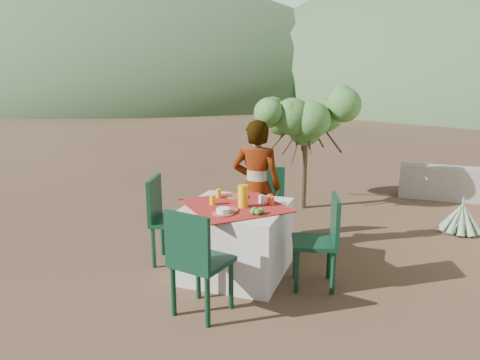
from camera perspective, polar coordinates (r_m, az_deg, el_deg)
name	(u,v)px	position (r m, az deg, el deg)	size (l,w,h in m)	color
ground	(195,249)	(5.77, -5.54, -8.43)	(160.00, 160.00, 0.00)	#39271A
table	(235,240)	(4.99, -0.59, -7.29)	(1.30, 1.30, 0.76)	silver
chair_far	(266,201)	(5.85, 3.25, -2.63)	(0.51, 0.51, 0.94)	black
chair_near	(196,258)	(4.12, -5.37, -9.50)	(0.54, 0.54, 0.99)	black
chair_left	(166,216)	(5.29, -9.05, -4.33)	(0.54, 0.54, 0.98)	black
chair_right	(323,237)	(4.73, 10.04, -6.88)	(0.53, 0.53, 0.94)	black
person	(257,187)	(5.47, 2.03, -0.85)	(0.58, 0.38, 1.58)	#8C6651
shrub_tree	(309,125)	(7.20, 8.43, 6.69)	(1.40, 1.38, 1.65)	#4F3A27
agave	(461,218)	(6.91, 25.37, -4.23)	(0.54, 0.55, 0.58)	gray
hill_near_left	(147,93)	(40.36, -11.25, 10.40)	(40.00, 40.00, 16.00)	#375731
hill_far_center	(348,85)	(57.23, 13.06, 11.22)	(60.00, 60.00, 24.00)	gray
plate_far	(238,196)	(5.15, -0.27, -2.02)	(0.24, 0.24, 0.01)	brown
plate_near	(227,210)	(4.68, -1.56, -3.68)	(0.22, 0.22, 0.01)	brown
glass_far	(218,193)	(5.13, -2.64, -1.65)	(0.06, 0.06, 0.10)	#FFB110
glass_near	(213,200)	(4.88, -3.36, -2.45)	(0.06, 0.06, 0.10)	#FFB110
juice_pitcher	(243,196)	(4.77, 0.37, -1.97)	(0.10, 0.10, 0.23)	#FFB110
bowl_plate	(223,213)	(4.58, -2.06, -4.09)	(0.22, 0.22, 0.01)	brown
white_bowl	(223,210)	(4.57, -2.07, -3.73)	(0.13, 0.13, 0.05)	white
jar_left	(272,201)	(4.87, 3.89, -2.55)	(0.05, 0.05, 0.08)	#E55A28
jar_right	(270,199)	(4.94, 3.68, -2.28)	(0.06, 0.06, 0.09)	#E55A28
napkin_holder	(262,200)	(4.91, 2.76, -2.40)	(0.07, 0.04, 0.09)	white
fruit_cluster	(257,211)	(4.57, 2.03, -3.80)	(0.13, 0.12, 0.06)	#4F7C2D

